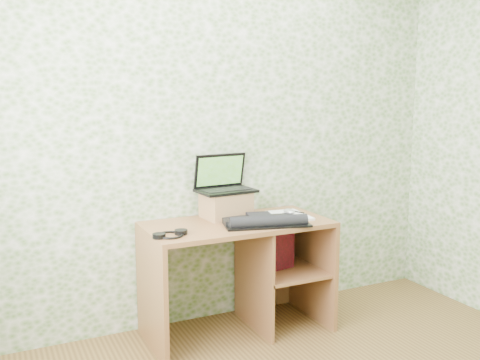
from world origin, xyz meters
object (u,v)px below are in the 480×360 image
keyboard (263,221)px  laptop (224,183)px  desk (246,259)px  riser (226,205)px  notepad (289,216)px

keyboard → laptop: bearing=126.5°
desk → riser: bearing=128.7°
riser → notepad: bearing=-21.1°
riser → laptop: size_ratio=0.75×
riser → notepad: size_ratio=0.92×
notepad → keyboard: bearing=-149.5°
keyboard → notepad: bearing=39.5°
desk → laptop: 0.54m
riser → desk: bearing=-51.3°
laptop → notepad: laptop is taller
riser → keyboard: riser is taller
riser → keyboard: (0.13, -0.28, -0.06)m
desk → riser: 0.39m
desk → notepad: bearing=-7.3°
desk → keyboard: (0.04, -0.17, 0.29)m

